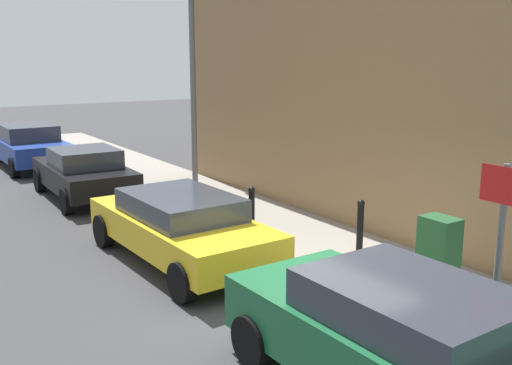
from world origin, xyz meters
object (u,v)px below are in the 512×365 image
Objects in this scene: car_green at (408,344)px; car_yellow at (181,225)px; car_black at (84,172)px; car_blue at (29,145)px; street_sign at (501,230)px; lamppost at (193,71)px; bollard_near_cabinet at (360,226)px; bollard_far_kerb at (252,211)px; utility_cabinet at (438,257)px.

car_green is 1.01× the size of car_yellow.
car_blue is at bearing 3.05° from car_black.
car_black is 5.47m from car_blue.
car_blue reaches higher than car_yellow.
lamppost reaches higher than street_sign.
street_sign reaches higher than bollard_near_cabinet.
car_green reaches higher than car_yellow.
car_black is at bearing -2.15° from car_yellow.
car_yellow is at bearing 179.88° from car_blue.
bollard_far_kerb is at bearing -163.64° from car_black.
utility_cabinet is at bearing -88.73° from lamppost.
street_sign is at bearing -164.97° from car_yellow.
car_blue is at bearing 98.62° from bollard_far_kerb.
car_green reaches higher than bollard_near_cabinet.
lamppost reaches higher than bollard_far_kerb.
utility_cabinet is 8.03m from lamppost.
bollard_far_kerb is (1.52, -5.67, 0.01)m from car_black.
car_black reaches higher than car_yellow.
car_yellow is at bearing -120.88° from lamppost.
utility_cabinet is (2.46, -9.41, -0.01)m from car_black.
street_sign is at bearing -120.25° from utility_cabinet.
lamppost is at bearing -162.08° from car_blue.
street_sign is (1.64, 0.14, 0.91)m from car_green.
car_black is at bearing -179.00° from car_blue.
street_sign is at bearing -174.83° from car_blue.
car_blue is 11.27m from bollard_far_kerb.
lamppost is at bearing 78.65° from bollard_far_kerb.
utility_cabinet is at bearing -75.87° from bollard_far_kerb.
car_blue is 3.89× the size of utility_cabinet.
car_black is (0.05, 5.73, 0.01)m from car_yellow.
car_green is 1.88m from street_sign.
car_black is 9.72m from utility_cabinet.
car_green is at bearing -127.04° from bollard_near_cabinet.
bollard_near_cabinet is at bearing -38.15° from car_green.
car_blue is at bearing -1.08° from car_yellow.
car_green is 9.95m from lamppost.
street_sign is at bearing -89.86° from bollard_far_kerb.
bollard_near_cabinet is at bearing 86.83° from utility_cabinet.
car_black is 3.85× the size of bollard_far_kerb.
bollard_near_cabinet is (2.61, -1.87, 0.01)m from car_yellow.
car_green is 4.26× the size of bollard_near_cabinet.
car_yellow is at bearing 106.73° from street_sign.
car_yellow is at bearing 124.34° from utility_cabinet.
car_yellow is 5.26m from lamppost.
car_yellow is 4.23× the size of bollard_far_kerb.
lamppost is at bearing -32.57° from car_yellow.
car_green is 1.11× the size of car_black.
car_black is 8.02m from bollard_near_cabinet.
lamppost is at bearing 92.65° from bollard_near_cabinet.
street_sign reaches higher than car_yellow.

